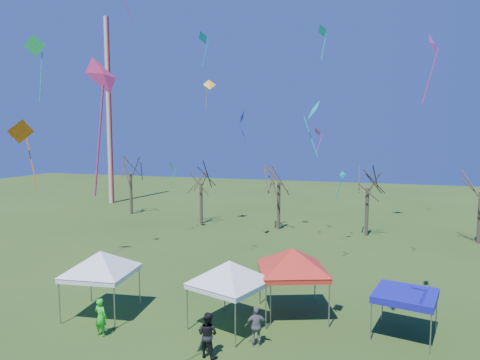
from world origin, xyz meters
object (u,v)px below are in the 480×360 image
object	(u,v)px
person_grey	(257,326)
tree_1	(201,169)
person_green	(101,317)
tree_2	(279,166)
tent_blue	(405,296)
tent_white_west	(100,255)
tree_3	(368,171)
tree_0	(130,159)
tent_white_mid	(229,265)
tent_red	(293,253)
radio_mast	(109,112)
person_dark	(208,335)

from	to	relation	value
person_grey	tree_1	bearing A→B (deg)	-81.75
person_green	tree_2	bearing A→B (deg)	-89.47
tree_2	tent_blue	world-z (taller)	tree_2
tree_2	tent_white_west	xyz separation A→B (m)	(-4.54, -22.71, -3.14)
tree_3	tree_1	bearing A→B (deg)	177.94
tree_0	tree_1	size ratio (longest dim) A/B	1.12
tent_white_mid	tent_red	distance (m)	3.53
tree_1	tree_2	size ratio (longest dim) A/B	0.92
tree_2	tent_white_mid	bearing A→B (deg)	-84.06
radio_mast	tree_2	distance (m)	28.08
tent_white_west	tent_red	world-z (taller)	tent_red
person_dark	person_green	xyz separation A→B (m)	(-5.46, 0.30, -0.07)
tree_2	tree_1	bearing A→B (deg)	178.15
tent_blue	radio_mast	bearing A→B (deg)	139.97
tree_3	person_grey	xyz separation A→B (m)	(-4.36, -23.22, -5.19)
tree_1	person_grey	distance (m)	27.32
tent_white_mid	tree_1	bearing A→B (deg)	115.49
person_dark	person_grey	size ratio (longest dim) A/B	1.09
tent_white_mid	person_grey	xyz separation A→B (m)	(1.73, -1.38, -2.21)
tree_1	tent_white_west	distance (m)	23.45
tree_3	person_green	world-z (taller)	tree_3
tent_white_west	tree_1	bearing A→B (deg)	99.52
tent_blue	person_green	distance (m)	14.18
tent_blue	person_grey	distance (m)	7.06
radio_mast	tent_red	xyz separation A→B (m)	(30.60, -29.50, -9.18)
tent_white_west	tent_blue	size ratio (longest dim) A/B	1.38
person_grey	person_green	world-z (taller)	person_green
tent_blue	person_grey	bearing A→B (deg)	-155.18
person_dark	person_green	size ratio (longest dim) A/B	1.08
tree_3	person_dark	size ratio (longest dim) A/B	4.09
tent_red	tent_white_mid	bearing A→B (deg)	-139.05
tree_0	tent_white_west	xyz separation A→B (m)	(13.94, -25.72, -3.33)
tree_3	tent_blue	size ratio (longest dim) A/B	2.48
tent_white_west	person_green	size ratio (longest dim) A/B	2.46
tree_1	person_green	distance (m)	26.07
person_grey	person_green	size ratio (longest dim) A/B	0.99
radio_mast	tree_0	distance (m)	11.45
tree_1	tent_blue	world-z (taller)	tree_1
tree_0	tent_blue	xyz separation A→B (m)	(28.85, -23.63, -4.56)
tent_white_west	person_green	distance (m)	3.37
tree_2	tree_3	bearing A→B (deg)	-2.27
tent_white_mid	person_green	bearing A→B (deg)	-154.45
tree_1	tree_3	size ratio (longest dim) A/B	0.95
radio_mast	tent_white_west	xyz separation A→B (m)	(21.09, -32.33, -9.35)
person_grey	tree_3	bearing A→B (deg)	-119.95
tent_blue	tree_0	bearing A→B (deg)	140.68
tree_0	tree_2	world-z (taller)	tree_0
tent_red	tent_blue	world-z (taller)	tent_red
tree_0	tent_white_mid	distance (m)	32.83
tent_white_west	tent_red	xyz separation A→B (m)	(9.51, 2.84, 0.16)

